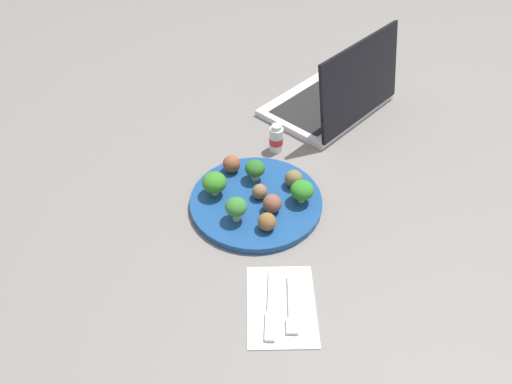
{
  "coord_description": "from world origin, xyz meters",
  "views": [
    {
      "loc": [
        0.76,
        -0.03,
        0.74
      ],
      "look_at": [
        0.0,
        0.0,
        0.04
      ],
      "focal_mm": 34.95,
      "sensor_mm": 36.0,
      "label": 1
    }
  ],
  "objects_px": {
    "plate": "(256,202)",
    "meatball_center": "(231,164)",
    "meatball_mid_left": "(272,203)",
    "meatball_back_right": "(260,192)",
    "napkin": "(281,305)",
    "broccoli_floret_front_right": "(302,190)",
    "yogurt_bottle": "(276,139)",
    "broccoli_floret_back_right": "(236,207)",
    "laptop": "(335,98)",
    "broccoli_floret_center": "(253,169)",
    "broccoli_floret_back_left": "(214,183)",
    "meatball_back_left": "(294,179)",
    "fork": "(292,307)",
    "knife": "(271,307)",
    "meatball_front_right": "(267,222)"
  },
  "relations": [
    {
      "from": "broccoli_floret_back_left",
      "to": "laptop",
      "type": "bearing_deg",
      "value": 137.26
    },
    {
      "from": "broccoli_floret_back_left",
      "to": "yogurt_bottle",
      "type": "bearing_deg",
      "value": 140.15
    },
    {
      "from": "meatball_center",
      "to": "laptop",
      "type": "xyz_separation_m",
      "value": [
        -0.26,
        0.27,
        0.0
      ]
    },
    {
      "from": "meatball_mid_left",
      "to": "yogurt_bottle",
      "type": "xyz_separation_m",
      "value": [
        -0.22,
        0.02,
        -0.0
      ]
    },
    {
      "from": "plate",
      "to": "meatball_mid_left",
      "type": "xyz_separation_m",
      "value": [
        0.03,
        0.03,
        0.03
      ]
    },
    {
      "from": "meatball_front_right",
      "to": "broccoli_floret_center",
      "type": "bearing_deg",
      "value": -171.1
    },
    {
      "from": "meatball_center",
      "to": "yogurt_bottle",
      "type": "bearing_deg",
      "value": 131.78
    },
    {
      "from": "napkin",
      "to": "yogurt_bottle",
      "type": "height_order",
      "value": "yogurt_bottle"
    },
    {
      "from": "plate",
      "to": "meatball_center",
      "type": "xyz_separation_m",
      "value": [
        -0.09,
        -0.05,
        0.03
      ]
    },
    {
      "from": "plate",
      "to": "meatball_back_left",
      "type": "height_order",
      "value": "meatball_back_left"
    },
    {
      "from": "broccoli_floret_back_right",
      "to": "fork",
      "type": "xyz_separation_m",
      "value": [
        0.21,
        0.09,
        -0.04
      ]
    },
    {
      "from": "meatball_back_left",
      "to": "yogurt_bottle",
      "type": "xyz_separation_m",
      "value": [
        -0.15,
        -0.03,
        -0.0
      ]
    },
    {
      "from": "broccoli_floret_back_left",
      "to": "yogurt_bottle",
      "type": "height_order",
      "value": "yogurt_bottle"
    },
    {
      "from": "broccoli_floret_back_left",
      "to": "meatball_back_left",
      "type": "bearing_deg",
      "value": 96.86
    },
    {
      "from": "broccoli_floret_back_right",
      "to": "yogurt_bottle",
      "type": "height_order",
      "value": "same"
    },
    {
      "from": "plate",
      "to": "broccoli_floret_front_right",
      "type": "height_order",
      "value": "broccoli_floret_front_right"
    },
    {
      "from": "broccoli_floret_back_left",
      "to": "fork",
      "type": "relative_size",
      "value": 0.44
    },
    {
      "from": "broccoli_floret_front_right",
      "to": "fork",
      "type": "distance_m",
      "value": 0.26
    },
    {
      "from": "plate",
      "to": "napkin",
      "type": "bearing_deg",
      "value": 7.81
    },
    {
      "from": "broccoli_floret_back_right",
      "to": "laptop",
      "type": "xyz_separation_m",
      "value": [
        -0.41,
        0.26,
        -0.01
      ]
    },
    {
      "from": "meatball_mid_left",
      "to": "meatball_center",
      "type": "distance_m",
      "value": 0.15
    },
    {
      "from": "napkin",
      "to": "knife",
      "type": "relative_size",
      "value": 1.17
    },
    {
      "from": "broccoli_floret_back_right",
      "to": "meatball_front_right",
      "type": "height_order",
      "value": "broccoli_floret_back_right"
    },
    {
      "from": "broccoli_floret_back_left",
      "to": "napkin",
      "type": "xyz_separation_m",
      "value": [
        0.28,
        0.12,
        -0.04
      ]
    },
    {
      "from": "broccoli_floret_back_right",
      "to": "napkin",
      "type": "distance_m",
      "value": 0.22
    },
    {
      "from": "broccoli_floret_back_right",
      "to": "laptop",
      "type": "bearing_deg",
      "value": 147.47
    },
    {
      "from": "meatball_front_right",
      "to": "napkin",
      "type": "relative_size",
      "value": 0.22
    },
    {
      "from": "meatball_back_right",
      "to": "napkin",
      "type": "relative_size",
      "value": 0.19
    },
    {
      "from": "broccoli_floret_back_right",
      "to": "meatball_center",
      "type": "xyz_separation_m",
      "value": [
        -0.15,
        -0.01,
        -0.01
      ]
    },
    {
      "from": "meatball_back_right",
      "to": "napkin",
      "type": "height_order",
      "value": "meatball_back_right"
    },
    {
      "from": "broccoli_floret_center",
      "to": "yogurt_bottle",
      "type": "distance_m",
      "value": 0.14
    },
    {
      "from": "meatball_back_left",
      "to": "knife",
      "type": "xyz_separation_m",
      "value": [
        0.3,
        -0.07,
        -0.03
      ]
    },
    {
      "from": "broccoli_floret_center",
      "to": "meatball_mid_left",
      "type": "bearing_deg",
      "value": 20.26
    },
    {
      "from": "plate",
      "to": "broccoli_floret_back_right",
      "type": "distance_m",
      "value": 0.08
    },
    {
      "from": "broccoli_floret_back_right",
      "to": "broccoli_floret_center",
      "type": "relative_size",
      "value": 1.11
    },
    {
      "from": "meatball_back_right",
      "to": "meatball_mid_left",
      "type": "height_order",
      "value": "meatball_mid_left"
    },
    {
      "from": "plate",
      "to": "broccoli_floret_back_right",
      "type": "bearing_deg",
      "value": -35.45
    },
    {
      "from": "broccoli_floret_front_right",
      "to": "meatball_front_right",
      "type": "relative_size",
      "value": 1.35
    },
    {
      "from": "napkin",
      "to": "broccoli_floret_back_left",
      "type": "bearing_deg",
      "value": -156.25
    },
    {
      "from": "meatball_center",
      "to": "broccoli_floret_front_right",
      "type": "bearing_deg",
      "value": 54.74
    },
    {
      "from": "broccoli_floret_back_left",
      "to": "meatball_back_right",
      "type": "relative_size",
      "value": 1.62
    },
    {
      "from": "broccoli_floret_back_left",
      "to": "meatball_back_left",
      "type": "distance_m",
      "value": 0.17
    },
    {
      "from": "broccoli_floret_back_right",
      "to": "knife",
      "type": "relative_size",
      "value": 0.36
    },
    {
      "from": "meatball_back_left",
      "to": "meatball_mid_left",
      "type": "relative_size",
      "value": 1.0
    },
    {
      "from": "plate",
      "to": "yogurt_bottle",
      "type": "height_order",
      "value": "yogurt_bottle"
    },
    {
      "from": "broccoli_floret_back_left",
      "to": "napkin",
      "type": "height_order",
      "value": "broccoli_floret_back_left"
    },
    {
      "from": "meatball_front_right",
      "to": "fork",
      "type": "xyz_separation_m",
      "value": [
        0.18,
        0.03,
        -0.03
      ]
    },
    {
      "from": "meatball_back_left",
      "to": "yogurt_bottle",
      "type": "relative_size",
      "value": 0.55
    },
    {
      "from": "meatball_mid_left",
      "to": "fork",
      "type": "distance_m",
      "value": 0.23
    },
    {
      "from": "napkin",
      "to": "fork",
      "type": "bearing_deg",
      "value": 65.45
    }
  ]
}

